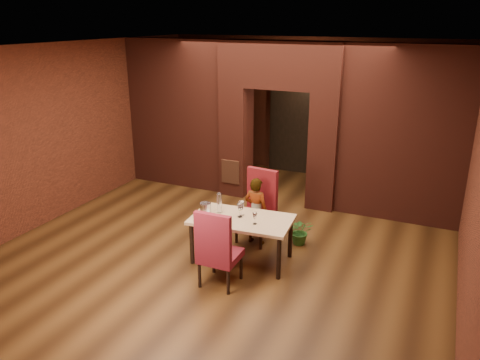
# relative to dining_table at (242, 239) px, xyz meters

# --- Properties ---
(floor) EXTENTS (8.00, 8.00, 0.00)m
(floor) POSITION_rel_dining_table_xyz_m (-0.39, 0.71, -0.36)
(floor) COLOR #4C2D13
(floor) RESTS_ON ground
(ceiling) EXTENTS (7.00, 8.00, 0.04)m
(ceiling) POSITION_rel_dining_table_xyz_m (-0.39, 0.71, 2.84)
(ceiling) COLOR silver
(ceiling) RESTS_ON ground
(wall_back) EXTENTS (7.00, 0.04, 3.20)m
(wall_back) POSITION_rel_dining_table_xyz_m (-0.39, 4.71, 1.24)
(wall_back) COLOR maroon
(wall_back) RESTS_ON ground
(wall_front) EXTENTS (7.00, 0.04, 3.20)m
(wall_front) POSITION_rel_dining_table_xyz_m (-0.39, -3.29, 1.24)
(wall_front) COLOR maroon
(wall_front) RESTS_ON ground
(wall_left) EXTENTS (0.04, 8.00, 3.20)m
(wall_left) POSITION_rel_dining_table_xyz_m (-3.89, 0.71, 1.24)
(wall_left) COLOR maroon
(wall_left) RESTS_ON ground
(wall_right) EXTENTS (0.04, 8.00, 3.20)m
(wall_right) POSITION_rel_dining_table_xyz_m (3.11, 0.71, 1.24)
(wall_right) COLOR maroon
(wall_right) RESTS_ON ground
(pillar_left) EXTENTS (0.55, 0.55, 2.30)m
(pillar_left) POSITION_rel_dining_table_xyz_m (-1.34, 2.71, 0.79)
(pillar_left) COLOR maroon
(pillar_left) RESTS_ON ground
(pillar_right) EXTENTS (0.55, 0.55, 2.30)m
(pillar_right) POSITION_rel_dining_table_xyz_m (0.56, 2.71, 0.79)
(pillar_right) COLOR maroon
(pillar_right) RESTS_ON ground
(lintel) EXTENTS (2.45, 0.55, 0.90)m
(lintel) POSITION_rel_dining_table_xyz_m (-0.39, 2.71, 2.39)
(lintel) COLOR maroon
(lintel) RESTS_ON ground
(wing_wall_left) EXTENTS (2.28, 0.35, 3.20)m
(wing_wall_left) POSITION_rel_dining_table_xyz_m (-2.76, 2.71, 1.24)
(wing_wall_left) COLOR maroon
(wing_wall_left) RESTS_ON ground
(wing_wall_right) EXTENTS (2.28, 0.35, 3.20)m
(wing_wall_right) POSITION_rel_dining_table_xyz_m (1.97, 2.71, 1.24)
(wing_wall_right) COLOR maroon
(wing_wall_right) RESTS_ON ground
(vent_panel) EXTENTS (0.40, 0.03, 0.50)m
(vent_panel) POSITION_rel_dining_table_xyz_m (-1.34, 2.41, 0.19)
(vent_panel) COLOR #994D2C
(vent_panel) RESTS_ON ground
(rear_door) EXTENTS (0.90, 0.08, 2.10)m
(rear_door) POSITION_rel_dining_table_xyz_m (-0.79, 4.65, 0.69)
(rear_door) COLOR black
(rear_door) RESTS_ON ground
(rear_door_frame) EXTENTS (1.02, 0.04, 2.22)m
(rear_door_frame) POSITION_rel_dining_table_xyz_m (-0.79, 4.61, 0.69)
(rear_door_frame) COLOR black
(rear_door_frame) RESTS_ON ground
(dining_table) EXTENTS (1.60, 0.99, 0.72)m
(dining_table) POSITION_rel_dining_table_xyz_m (0.00, 0.00, 0.00)
(dining_table) COLOR tan
(dining_table) RESTS_ON ground
(chair_far) EXTENTS (0.61, 0.61, 1.22)m
(chair_far) POSITION_rel_dining_table_xyz_m (-0.07, 0.72, 0.25)
(chair_far) COLOR maroon
(chair_far) RESTS_ON ground
(chair_near) EXTENTS (0.54, 0.54, 1.16)m
(chair_near) POSITION_rel_dining_table_xyz_m (0.00, -0.74, 0.22)
(chair_near) COLOR maroon
(chair_near) RESTS_ON ground
(person_seated) EXTENTS (0.45, 0.32, 1.16)m
(person_seated) POSITION_rel_dining_table_xyz_m (-0.03, 0.65, 0.22)
(person_seated) COLOR silver
(person_seated) RESTS_ON ground
(wine_glass_a) EXTENTS (0.09, 0.09, 0.22)m
(wine_glass_a) POSITION_rel_dining_table_xyz_m (-0.04, 0.03, 0.47)
(wine_glass_a) COLOR white
(wine_glass_a) RESTS_ON dining_table
(wine_glass_b) EXTENTS (0.09, 0.09, 0.23)m
(wine_glass_b) POSITION_rel_dining_table_xyz_m (-0.04, 0.09, 0.47)
(wine_glass_b) COLOR white
(wine_glass_b) RESTS_ON dining_table
(wine_glass_c) EXTENTS (0.07, 0.07, 0.18)m
(wine_glass_c) POSITION_rel_dining_table_xyz_m (0.26, -0.11, 0.45)
(wine_glass_c) COLOR white
(wine_glass_c) RESTS_ON dining_table
(tasting_sheet) EXTENTS (0.34, 0.29, 0.00)m
(tasting_sheet) POSITION_rel_dining_table_xyz_m (-0.27, -0.21, 0.36)
(tasting_sheet) COLOR white
(tasting_sheet) RESTS_ON dining_table
(wine_bucket) EXTENTS (0.17, 0.17, 0.21)m
(wine_bucket) POSITION_rel_dining_table_xyz_m (-0.54, -0.15, 0.46)
(wine_bucket) COLOR silver
(wine_bucket) RESTS_ON dining_table
(water_bottle) EXTENTS (0.08, 0.08, 0.34)m
(water_bottle) POSITION_rel_dining_table_xyz_m (-0.41, 0.05, 0.53)
(water_bottle) COLOR white
(water_bottle) RESTS_ON dining_table
(potted_plant) EXTENTS (0.51, 0.48, 0.46)m
(potted_plant) POSITION_rel_dining_table_xyz_m (0.67, 0.91, -0.13)
(potted_plant) COLOR #295B20
(potted_plant) RESTS_ON ground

